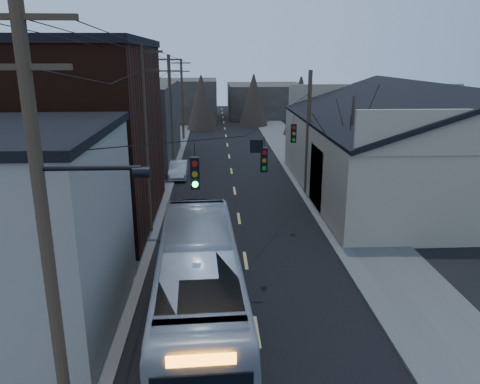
# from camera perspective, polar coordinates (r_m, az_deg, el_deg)

# --- Properties ---
(road_surface) EXTENTS (9.00, 110.00, 0.02)m
(road_surface) POSITION_cam_1_polar(r_m,az_deg,el_deg) (37.65, -0.94, 1.85)
(road_surface) COLOR black
(road_surface) RESTS_ON ground
(sidewalk_left) EXTENTS (4.00, 110.00, 0.12)m
(sidewalk_left) POSITION_cam_1_polar(r_m,az_deg,el_deg) (37.96, -10.79, 1.75)
(sidewalk_left) COLOR #474744
(sidewalk_left) RESTS_ON ground
(sidewalk_right) EXTENTS (4.00, 110.00, 0.12)m
(sidewalk_right) POSITION_cam_1_polar(r_m,az_deg,el_deg) (38.43, 8.80, 2.03)
(sidewalk_right) COLOR #474744
(sidewalk_right) RESTS_ON ground
(building_brick) EXTENTS (10.00, 12.00, 10.00)m
(building_brick) POSITION_cam_1_polar(r_m,az_deg,el_deg) (28.15, -21.05, 6.21)
(building_brick) COLOR black
(building_brick) RESTS_ON ground
(building_left_far) EXTENTS (9.00, 14.00, 7.00)m
(building_left_far) POSITION_cam_1_polar(r_m,az_deg,el_deg) (43.61, -13.98, 8.04)
(building_left_far) COLOR #2F2B25
(building_left_far) RESTS_ON ground
(warehouse) EXTENTS (16.16, 20.60, 7.73)m
(warehouse) POSITION_cam_1_polar(r_m,az_deg,el_deg) (35.22, 21.09, 4.22)
(warehouse) COLOR gray
(warehouse) RESTS_ON ground
(building_far_left) EXTENTS (10.00, 12.00, 6.00)m
(building_far_left) POSITION_cam_1_polar(r_m,az_deg,el_deg) (71.87, -6.94, 11.07)
(building_far_left) COLOR #2F2B25
(building_far_left) RESTS_ON ground
(building_far_right) EXTENTS (12.00, 14.00, 5.00)m
(building_far_right) POSITION_cam_1_polar(r_m,az_deg,el_deg) (77.20, 3.16, 11.15)
(building_far_right) COLOR #2F2B25
(building_far_right) RESTS_ON ground
(bare_tree) EXTENTS (0.40, 0.40, 7.20)m
(bare_tree) POSITION_cam_1_polar(r_m,az_deg,el_deg) (28.19, 13.20, 3.98)
(bare_tree) COLOR black
(bare_tree) RESTS_ON ground
(utility_lines) EXTENTS (11.24, 45.28, 10.50)m
(utility_lines) POSITION_cam_1_polar(r_m,az_deg,el_deg) (30.95, -6.37, 7.93)
(utility_lines) COLOR #382B1E
(utility_lines) RESTS_ON ground
(bus) EXTENTS (3.28, 12.01, 3.32)m
(bus) POSITION_cam_1_polar(r_m,az_deg,el_deg) (16.91, -5.00, -11.05)
(bus) COLOR #B0B5BC
(bus) RESTS_ON ground
(parked_car) EXTENTS (1.39, 3.95, 1.30)m
(parked_car) POSITION_cam_1_polar(r_m,az_deg,el_deg) (37.72, -7.50, 2.74)
(parked_car) COLOR #989B9F
(parked_car) RESTS_ON ground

